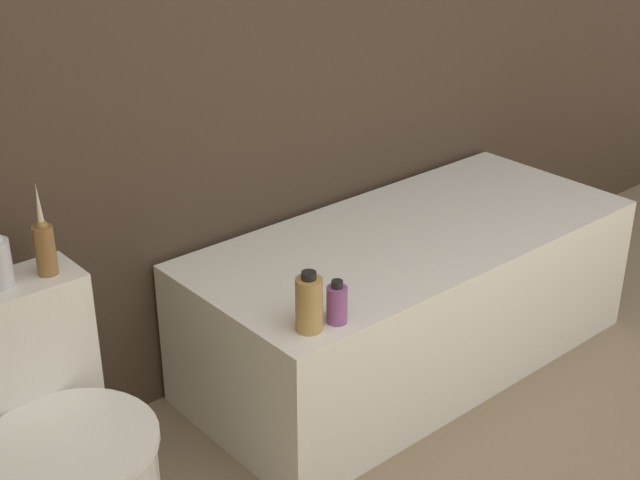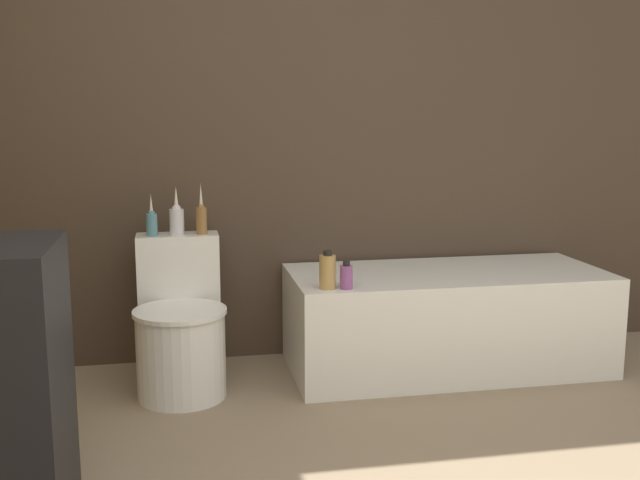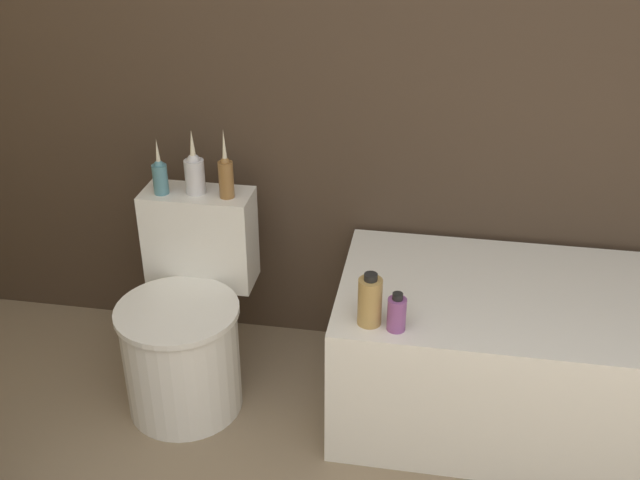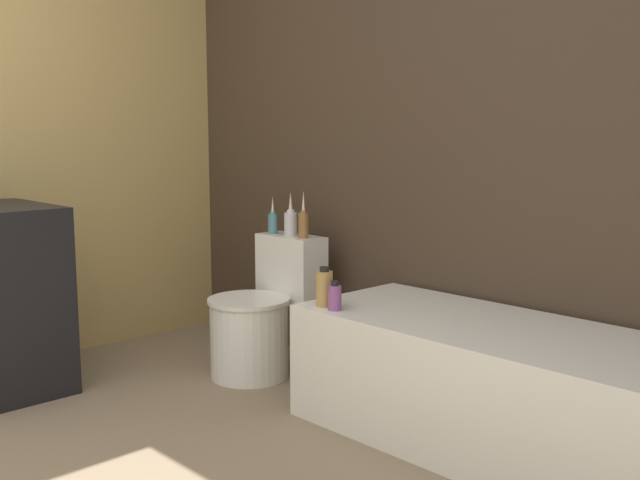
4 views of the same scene
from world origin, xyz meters
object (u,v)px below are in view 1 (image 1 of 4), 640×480
at_px(bathtub, 410,296).
at_px(shampoo_bottle_short, 337,304).
at_px(shampoo_bottle_tall, 309,303).
at_px(vase_bronze, 44,244).
at_px(toilet, 61,463).

bearing_deg(bathtub, shampoo_bottle_short, -155.05).
bearing_deg(shampoo_bottle_short, shampoo_bottle_tall, 167.37).
bearing_deg(vase_bronze, bathtub, -5.74).
bearing_deg(shampoo_bottle_short, vase_bronze, 147.84).
distance_m(toilet, shampoo_bottle_tall, 0.73).
xyz_separation_m(vase_bronze, shampoo_bottle_short, (0.62, -0.39, -0.23)).
height_order(bathtub, shampoo_bottle_tall, shampoo_bottle_tall).
bearing_deg(toilet, vase_bronze, 59.15).
height_order(toilet, vase_bronze, vase_bronze).
height_order(bathtub, vase_bronze, vase_bronze).
xyz_separation_m(bathtub, vase_bronze, (-1.19, 0.12, 0.53)).
height_order(vase_bronze, shampoo_bottle_tall, vase_bronze).
xyz_separation_m(toilet, shampoo_bottle_tall, (0.65, -0.18, 0.29)).
bearing_deg(bathtub, vase_bronze, 174.26).
relative_size(bathtub, toilet, 2.22).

